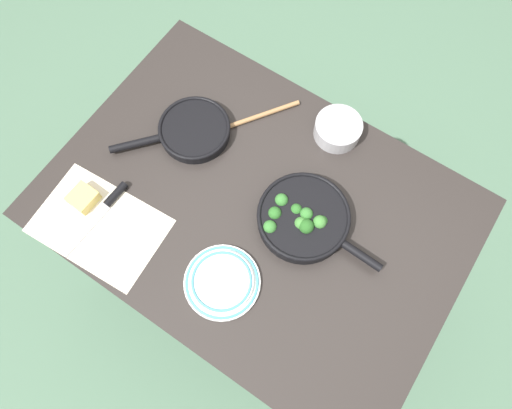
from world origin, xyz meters
name	(u,v)px	position (x,y,z in m)	size (l,w,h in m)	color
ground_plane	(256,264)	(0.00, 0.00, 0.00)	(14.00, 14.00, 0.00)	#51755B
dining_table_red	(256,216)	(0.00, 0.00, 0.67)	(1.24, 0.88, 0.75)	#2D2826
skillet_broccoli	(303,218)	(-0.14, -0.04, 0.78)	(0.40, 0.27, 0.07)	black
skillet_eggs	(193,130)	(0.30, -0.10, 0.78)	(0.30, 0.33, 0.04)	black
wooden_spoon	(232,125)	(0.22, -0.19, 0.76)	(0.24, 0.32, 0.02)	#A87A4C
parchment_sheet	(99,226)	(0.35, 0.31, 0.76)	(0.39, 0.28, 0.00)	silver
grater_knife	(104,208)	(0.37, 0.26, 0.76)	(0.04, 0.27, 0.02)	silver
cheese_block	(83,198)	(0.44, 0.27, 0.77)	(0.07, 0.08, 0.04)	#EACC66
dinner_plate_stack	(222,282)	(-0.05, 0.24, 0.77)	(0.22, 0.22, 0.03)	white
prep_bowl_steel	(338,129)	(-0.08, -0.35, 0.78)	(0.15, 0.15, 0.06)	#B7B7BC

